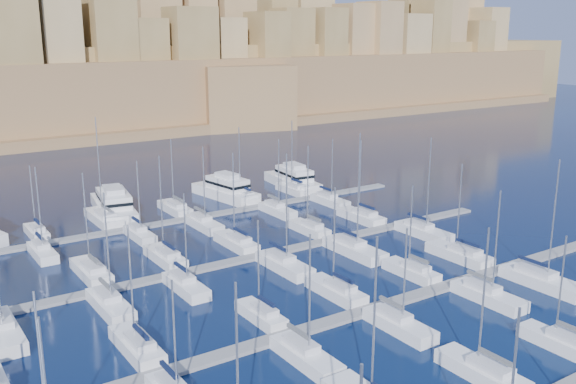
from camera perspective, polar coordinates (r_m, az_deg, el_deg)
ground at (r=81.80m, az=1.26°, el=-7.79°), size 600.00×600.00×0.00m
pontoon_mid_near at (r=73.03m, az=6.76°, el=-10.52°), size 84.00×2.00×0.40m
pontoon_mid_far at (r=89.55m, az=-2.43°, el=-5.67°), size 84.00×2.00×0.40m
pontoon_far at (r=108.04m, az=-8.53°, el=-2.32°), size 84.00×2.00×0.40m
sailboat_3 at (r=62.48m, az=16.92°, el=-15.03°), size 2.72×9.06×14.48m
sailboat_4 at (r=70.30m, az=23.00°, el=-12.18°), size 2.45×8.17×11.90m
sailboat_13 at (r=65.86m, az=-13.26°, el=-13.19°), size 2.69×8.97×13.25m
sailboat_14 at (r=70.65m, az=-2.39°, el=-10.86°), size 2.29×7.63×11.59m
sailboat_15 at (r=76.78m, az=4.30°, el=-8.74°), size 2.70×9.02×13.48m
sailboat_16 at (r=84.01m, az=10.92°, el=-6.92°), size 2.52×8.41×12.16m
sailboat_17 at (r=91.31m, az=15.01°, el=-5.40°), size 2.99×9.98×13.65m
sailboat_20 at (r=62.54m, az=1.57°, el=-14.34°), size 2.66×8.86×13.25m
sailboat_21 at (r=69.42m, az=9.81°, el=-11.53°), size 2.65×8.83×11.74m
sailboat_22 at (r=78.75m, az=17.34°, el=-8.78°), size 2.78×9.26×13.72m
sailboat_23 at (r=85.27m, az=21.66°, el=-7.34°), size 3.24×10.80×16.35m
sailboat_25 at (r=86.07m, az=-17.07°, el=-6.76°), size 2.88×9.59×13.81m
sailboat_26 at (r=88.96m, az=-10.83°, el=-5.68°), size 2.75×9.18×14.91m
sailboat_27 at (r=93.49m, az=-4.60°, el=-4.48°), size 2.76×9.20×14.15m
sailboat_28 at (r=99.61m, az=1.92°, el=-3.26°), size 2.49×8.31×13.97m
sailboat_29 at (r=106.56m, az=6.53°, el=-2.18°), size 2.86×9.54×13.66m
sailboat_30 at (r=73.02m, az=-24.09°, el=-11.25°), size 3.08×10.27×16.37m
sailboat_31 at (r=75.67m, az=-15.54°, el=-9.60°), size 2.82×9.39×14.12m
sailboat_32 at (r=79.07m, az=-9.09°, el=-8.20°), size 2.58×8.61×12.58m
sailboat_33 at (r=84.67m, az=-0.36°, el=-6.44°), size 3.01×10.02×15.95m
sailboat_34 at (r=90.83m, az=5.87°, el=-5.05°), size 3.25×10.84×17.60m
sailboat_35 at (r=100.28m, az=11.92°, el=-3.44°), size 2.97×9.91×15.63m
sailboat_37 at (r=105.13m, az=-21.44°, el=-3.35°), size 2.31×7.70×11.33m
sailboat_38 at (r=109.14m, az=-16.05°, el=-2.23°), size 3.26×10.87×17.60m
sailboat_39 at (r=112.46m, az=-10.01°, el=-1.43°), size 2.75×9.16×13.06m
sailboat_40 at (r=118.29m, az=-4.14°, el=-0.47°), size 2.82×9.39×13.96m
sailboat_41 at (r=123.79m, az=0.48°, el=0.23°), size 2.61×8.69×14.29m
sailboat_43 at (r=95.69m, az=-20.99°, el=-4.98°), size 2.48×8.27×13.14m
sailboat_44 at (r=99.51m, az=-13.05°, el=-3.67°), size 2.41×8.04×12.37m
sailboat_45 at (r=102.96m, az=-7.51°, el=-2.80°), size 2.73×9.11×13.52m
sailboat_46 at (r=109.82m, az=-0.97°, el=-1.59°), size 2.57×8.57×13.35m
sailboat_47 at (r=116.03m, az=3.73°, el=-0.76°), size 2.62×8.73×12.38m
motor_yacht_b at (r=113.22m, az=-15.24°, el=-1.10°), size 8.28×18.47×5.25m
motor_yacht_c at (r=120.23m, az=-5.52°, el=0.23°), size 6.90×15.96×5.25m
motor_yacht_d at (r=128.14m, az=0.45°, el=1.17°), size 6.35×16.34×5.25m
fortified_city at (r=222.18m, az=-22.70°, el=9.02°), size 460.00×108.95×59.52m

